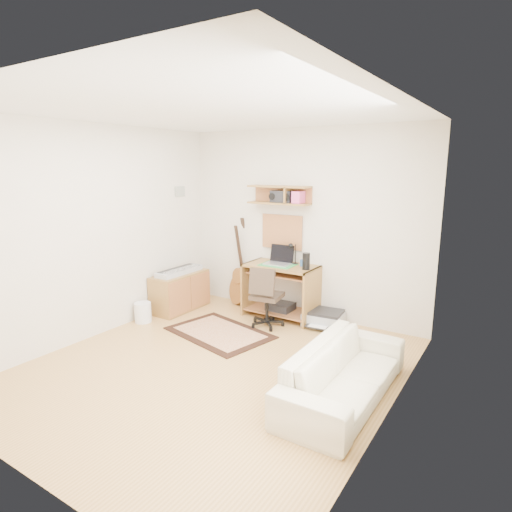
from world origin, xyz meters
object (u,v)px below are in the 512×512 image
Objects in this scene: task_chair at (267,296)px; desk at (281,291)px; sofa at (345,364)px; cabinet at (180,291)px; printer at (323,319)px.

desk is at bearing 84.23° from task_chair.
sofa is at bearing -46.34° from task_chair.
desk is 0.59× the size of sofa.
task_chair is at bearing 4.55° from cabinet.
printer is 0.30× the size of sofa.
printer is 1.85m from sofa.
cabinet reaches higher than printer.
sofa reaches higher than cabinet.
printer is at bearing 29.42° from sofa.
task_chair reaches higher than sofa.
task_chair is 0.49× the size of sofa.
sofa is (1.53, -1.16, -0.08)m from task_chair.
task_chair is (0.02, -0.41, 0.04)m from desk.
desk is at bearing 20.41° from cabinet.
desk is 1.20× the size of task_chair.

